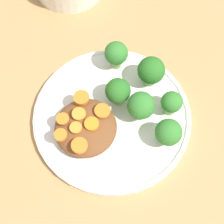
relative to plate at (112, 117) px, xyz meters
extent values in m
plane|color=tan|center=(0.00, 0.00, -0.01)|extent=(4.00, 4.00, 0.00)
cylinder|color=white|center=(0.00, 0.00, 0.00)|extent=(0.25, 0.25, 0.01)
torus|color=white|center=(0.00, 0.00, 0.00)|extent=(0.25, 0.25, 0.01)
ellipsoid|color=brown|center=(0.03, 0.04, 0.02)|extent=(0.09, 0.10, 0.03)
cylinder|color=#759E51|center=(-0.04, -0.01, 0.02)|extent=(0.02, 0.02, 0.02)
sphere|color=#337A2D|center=(-0.04, -0.01, 0.04)|extent=(0.04, 0.04, 0.04)
cylinder|color=#7FA85B|center=(-0.08, -0.04, 0.01)|extent=(0.02, 0.02, 0.02)
sphere|color=#337A2D|center=(-0.08, -0.04, 0.03)|extent=(0.03, 0.03, 0.03)
cylinder|color=#759E51|center=(0.02, -0.09, 0.02)|extent=(0.02, 0.02, 0.02)
sphere|color=#337A2D|center=(0.02, -0.09, 0.04)|extent=(0.04, 0.04, 0.04)
cylinder|color=#7FA85B|center=(-0.04, -0.08, 0.02)|extent=(0.02, 0.02, 0.02)
sphere|color=#286B23|center=(-0.04, -0.08, 0.04)|extent=(0.04, 0.04, 0.04)
cylinder|color=#7FA85B|center=(0.00, -0.03, 0.02)|extent=(0.02, 0.02, 0.02)
sphere|color=#286B23|center=(0.00, -0.03, 0.04)|extent=(0.04, 0.04, 0.04)
cylinder|color=#759E51|center=(-0.09, 0.01, 0.02)|extent=(0.02, 0.02, 0.02)
sphere|color=#337A2D|center=(-0.09, 0.01, 0.04)|extent=(0.04, 0.04, 0.04)
cylinder|color=orange|center=(0.01, 0.01, 0.04)|extent=(0.02, 0.02, 0.00)
cylinder|color=orange|center=(0.05, 0.00, 0.04)|extent=(0.02, 0.02, 0.01)
cylinder|color=orange|center=(0.03, 0.07, 0.04)|extent=(0.02, 0.02, 0.01)
cylinder|color=orange|center=(0.02, 0.04, 0.04)|extent=(0.02, 0.02, 0.01)
cylinder|color=orange|center=(0.06, 0.04, 0.04)|extent=(0.02, 0.02, 0.00)
cylinder|color=orange|center=(0.06, 0.07, 0.04)|extent=(0.02, 0.02, 0.01)
cylinder|color=orange|center=(0.04, 0.05, 0.04)|extent=(0.02, 0.02, 0.00)
cylinder|color=orange|center=(0.04, 0.03, 0.04)|extent=(0.02, 0.02, 0.01)
camera|label=1|loc=(-0.07, 0.23, 0.54)|focal=60.00mm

